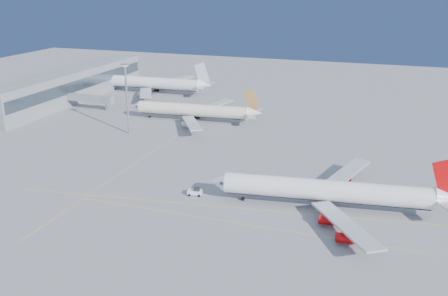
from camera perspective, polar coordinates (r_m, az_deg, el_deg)
ground at (r=138.12m, az=1.52°, el=-5.76°), size 500.00×500.00×0.00m
terminal at (r=260.35m, az=-17.32°, el=6.88°), size 18.40×110.00×15.00m
jet_bridge at (r=238.06m, az=-14.82°, el=5.48°), size 23.60×3.60×6.90m
taxiway_lines at (r=148.21m, az=-3.16°, el=-4.02°), size 118.86×140.00×0.02m
airliner_virgin at (r=133.44m, az=12.15°, el=-4.86°), size 64.57×57.59×15.94m
airliner_etihad at (r=211.76m, az=-3.33°, el=4.31°), size 58.19×53.57×15.18m
airliner_third at (r=267.35m, az=-8.06°, el=7.36°), size 65.56×60.54×17.61m
pushback_tug at (r=139.85m, az=-3.30°, el=-5.00°), size 4.31×3.08×2.25m
light_mast at (r=194.69m, az=-11.06°, el=6.17°), size 2.35×2.35×27.21m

